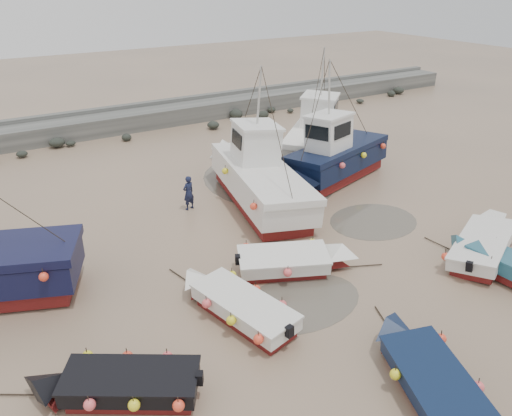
{
  "coord_description": "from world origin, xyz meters",
  "views": [
    {
      "loc": [
        -10.04,
        -11.41,
        10.02
      ],
      "look_at": [
        -0.6,
        3.99,
        1.4
      ],
      "focal_mm": 35.0,
      "sensor_mm": 36.0,
      "label": 1
    }
  ],
  "objects_px": {
    "cabin_boat_3": "(316,135)",
    "dinghy_2": "(502,261)",
    "dinghy_4": "(117,381)",
    "person": "(190,209)",
    "cabin_boat_2": "(332,158)",
    "dinghy_0": "(237,301)",
    "dinghy_5": "(293,259)",
    "cabin_boat_1": "(255,175)",
    "dinghy_1": "(430,373)",
    "dinghy_3": "(487,241)"
  },
  "relations": [
    {
      "from": "dinghy_3",
      "to": "cabin_boat_3",
      "type": "relative_size",
      "value": 0.81
    },
    {
      "from": "cabin_boat_3",
      "to": "dinghy_2",
      "type": "bearing_deg",
      "value": -51.08
    },
    {
      "from": "cabin_boat_2",
      "to": "cabin_boat_1",
      "type": "bearing_deg",
      "value": 71.06
    },
    {
      "from": "dinghy_5",
      "to": "cabin_boat_1",
      "type": "xyz_separation_m",
      "value": [
        2.13,
        6.17,
        0.75
      ]
    },
    {
      "from": "dinghy_0",
      "to": "dinghy_3",
      "type": "bearing_deg",
      "value": -21.87
    },
    {
      "from": "dinghy_5",
      "to": "person",
      "type": "xyz_separation_m",
      "value": [
        -1.0,
        6.88,
        -0.56
      ]
    },
    {
      "from": "dinghy_4",
      "to": "cabin_boat_3",
      "type": "relative_size",
      "value": 0.65
    },
    {
      "from": "dinghy_5",
      "to": "cabin_boat_2",
      "type": "height_order",
      "value": "cabin_boat_2"
    },
    {
      "from": "dinghy_3",
      "to": "cabin_boat_2",
      "type": "relative_size",
      "value": 0.68
    },
    {
      "from": "dinghy_5",
      "to": "dinghy_4",
      "type": "bearing_deg",
      "value": -46.5
    },
    {
      "from": "cabin_boat_1",
      "to": "cabin_boat_3",
      "type": "bearing_deg",
      "value": 40.55
    },
    {
      "from": "dinghy_0",
      "to": "dinghy_2",
      "type": "relative_size",
      "value": 1.13
    },
    {
      "from": "dinghy_2",
      "to": "cabin_boat_2",
      "type": "distance_m",
      "value": 10.08
    },
    {
      "from": "dinghy_2",
      "to": "cabin_boat_2",
      "type": "relative_size",
      "value": 0.56
    },
    {
      "from": "cabin_boat_3",
      "to": "cabin_boat_1",
      "type": "bearing_deg",
      "value": -104.22
    },
    {
      "from": "dinghy_2",
      "to": "cabin_boat_1",
      "type": "bearing_deg",
      "value": 108.58
    },
    {
      "from": "dinghy_2",
      "to": "dinghy_5",
      "type": "distance_m",
      "value": 7.52
    },
    {
      "from": "cabin_boat_2",
      "to": "person",
      "type": "distance_m",
      "value": 7.83
    },
    {
      "from": "dinghy_4",
      "to": "person",
      "type": "relative_size",
      "value": 3.14
    },
    {
      "from": "dinghy_0",
      "to": "cabin_boat_1",
      "type": "xyz_separation_m",
      "value": [
        5.14,
        7.35,
        0.76
      ]
    },
    {
      "from": "person",
      "to": "dinghy_1",
      "type": "bearing_deg",
      "value": 77.42
    },
    {
      "from": "dinghy_0",
      "to": "dinghy_2",
      "type": "xyz_separation_m",
      "value": [
        9.35,
        -2.88,
        0.02
      ]
    },
    {
      "from": "dinghy_4",
      "to": "person",
      "type": "xyz_separation_m",
      "value": [
        6.3,
        9.42,
        -0.55
      ]
    },
    {
      "from": "dinghy_3",
      "to": "cabin_boat_2",
      "type": "bearing_deg",
      "value": 158.87
    },
    {
      "from": "dinghy_4",
      "to": "cabin_boat_2",
      "type": "xyz_separation_m",
      "value": [
        13.96,
        8.52,
        0.81
      ]
    },
    {
      "from": "dinghy_2",
      "to": "dinghy_3",
      "type": "relative_size",
      "value": 0.83
    },
    {
      "from": "dinghy_1",
      "to": "cabin_boat_3",
      "type": "bearing_deg",
      "value": 83.14
    },
    {
      "from": "cabin_boat_3",
      "to": "person",
      "type": "xyz_separation_m",
      "value": [
        -9.38,
        -2.65,
        -1.36
      ]
    },
    {
      "from": "dinghy_1",
      "to": "dinghy_3",
      "type": "height_order",
      "value": "same"
    },
    {
      "from": "dinghy_5",
      "to": "cabin_boat_2",
      "type": "distance_m",
      "value": 8.99
    },
    {
      "from": "dinghy_1",
      "to": "cabin_boat_1",
      "type": "height_order",
      "value": "cabin_boat_1"
    },
    {
      "from": "dinghy_2",
      "to": "dinghy_5",
      "type": "relative_size",
      "value": 1.01
    },
    {
      "from": "dinghy_3",
      "to": "cabin_boat_1",
      "type": "distance_m",
      "value": 10.36
    },
    {
      "from": "dinghy_1",
      "to": "dinghy_3",
      "type": "xyz_separation_m",
      "value": [
        7.41,
        3.67,
        -0.02
      ]
    },
    {
      "from": "dinghy_0",
      "to": "cabin_boat_3",
      "type": "height_order",
      "value": "cabin_boat_3"
    },
    {
      "from": "dinghy_1",
      "to": "dinghy_5",
      "type": "distance_m",
      "value": 6.52
    },
    {
      "from": "dinghy_0",
      "to": "dinghy_5",
      "type": "bearing_deg",
      "value": 8.82
    },
    {
      "from": "cabin_boat_1",
      "to": "cabin_boat_3",
      "type": "distance_m",
      "value": 7.1
    },
    {
      "from": "dinghy_0",
      "to": "cabin_boat_3",
      "type": "distance_m",
      "value": 15.67
    },
    {
      "from": "dinghy_1",
      "to": "person",
      "type": "bearing_deg",
      "value": 114.62
    },
    {
      "from": "dinghy_1",
      "to": "person",
      "type": "distance_m",
      "value": 13.43
    },
    {
      "from": "dinghy_5",
      "to": "cabin_boat_3",
      "type": "bearing_deg",
      "value": 162.97
    },
    {
      "from": "dinghy_0",
      "to": "dinghy_1",
      "type": "xyz_separation_m",
      "value": [
        2.77,
        -5.33,
        0.0
      ]
    },
    {
      "from": "dinghy_1",
      "to": "cabin_boat_3",
      "type": "xyz_separation_m",
      "value": [
        8.62,
        16.05,
        0.81
      ]
    },
    {
      "from": "dinghy_2",
      "to": "cabin_boat_2",
      "type": "bearing_deg",
      "value": 84.35
    },
    {
      "from": "dinghy_2",
      "to": "dinghy_3",
      "type": "distance_m",
      "value": 1.48
    },
    {
      "from": "cabin_boat_1",
      "to": "dinghy_3",
      "type": "bearing_deg",
      "value": -48.55
    },
    {
      "from": "dinghy_0",
      "to": "dinghy_2",
      "type": "height_order",
      "value": "same"
    },
    {
      "from": "dinghy_4",
      "to": "person",
      "type": "height_order",
      "value": "dinghy_4"
    },
    {
      "from": "cabin_boat_1",
      "to": "dinghy_4",
      "type": "bearing_deg",
      "value": -124.98
    }
  ]
}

